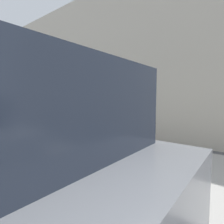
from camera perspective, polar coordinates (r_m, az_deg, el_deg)
sidewalk at (r=3.79m, az=17.31°, el=-17.02°), size 24.00×2.80×0.11m
building_facade at (r=5.81m, az=26.02°, el=18.29°), size 24.00×0.30×5.70m
parking_meter at (r=2.74m, az=-0.01°, el=-0.36°), size 0.22×0.12×1.53m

